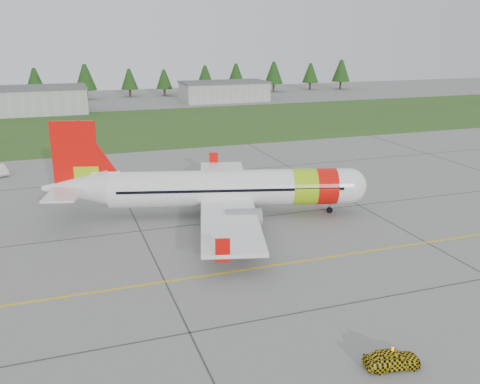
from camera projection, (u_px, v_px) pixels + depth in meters
name	position (u px, v px, depth m)	size (l,w,h in m)	color
ground	(384.00, 297.00, 40.00)	(320.00, 320.00, 0.00)	gray
aircraft	(223.00, 189.00, 57.07)	(33.84, 31.89, 10.46)	white
follow_me_car	(393.00, 342.00, 31.14)	(1.36, 1.15, 3.37)	yellow
grass_strip	(164.00, 125.00, 114.13)	(320.00, 50.00, 0.03)	#30561E
taxi_guideline	(332.00, 256.00, 47.23)	(120.00, 0.25, 0.02)	gold
hangar_west	(17.00, 102.00, 129.09)	(32.00, 14.00, 6.00)	#A8A8A3
hangar_east	(224.00, 92.00, 153.86)	(24.00, 12.00, 5.20)	#A8A8A3
treeline	(126.00, 80.00, 163.33)	(160.00, 8.00, 10.00)	#1C3F14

